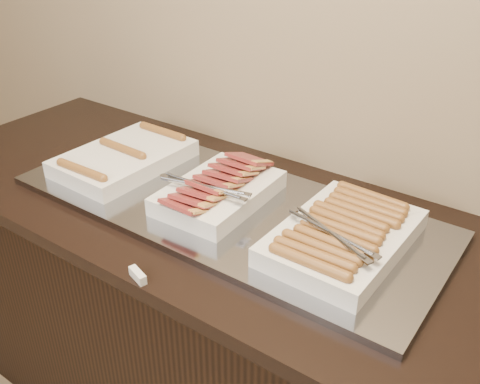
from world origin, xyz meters
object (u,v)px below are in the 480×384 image
Objects in this scene: counter at (223,327)px; dish_center at (218,190)px; dish_left at (124,158)px; dish_right at (343,235)px; warming_tray at (225,206)px.

dish_center reaches higher than counter.
dish_left is (-0.37, 0.00, 0.49)m from counter.
counter is 0.62m from dish_left.
dish_left is 0.37m from dish_center.
counter is at bearing 63.33° from dish_center.
dish_left is at bearing 177.54° from dish_center.
counter is 0.62m from dish_right.
dish_center is 0.90× the size of dish_right.
warming_tray is 2.97× the size of dish_left.
counter is 5.10× the size of dish_left.
dish_left is 0.99× the size of dish_right.
dish_left is at bearing -179.10° from dish_right.
dish_right reaches higher than dish_left.
dish_left reaches higher than counter.
dish_right is at bearing 1.23° from dish_left.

